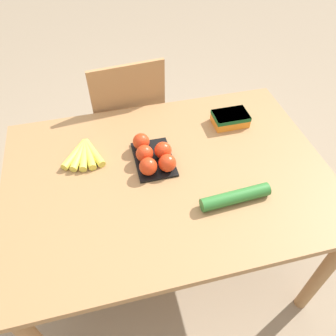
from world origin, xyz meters
name	(u,v)px	position (x,y,z in m)	size (l,w,h in m)	color
ground_plane	(168,258)	(0.00, 0.00, 0.00)	(12.00, 12.00, 0.00)	gray
dining_table	(168,187)	(0.00, 0.00, 0.66)	(1.37, 0.97, 0.75)	#9E7044
chair	(128,128)	(-0.09, 0.64, 0.49)	(0.45, 0.44, 0.97)	#A87547
banana_bunch	(84,154)	(-0.33, 0.18, 0.77)	(0.19, 0.19, 0.03)	brown
tomato_pack	(153,156)	(-0.05, 0.08, 0.79)	(0.16, 0.24, 0.09)	black
carrot_bag	(230,118)	(0.37, 0.24, 0.79)	(0.17, 0.11, 0.06)	orange
cucumber_near	(235,197)	(0.22, -0.21, 0.78)	(0.28, 0.07, 0.05)	#2D702D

